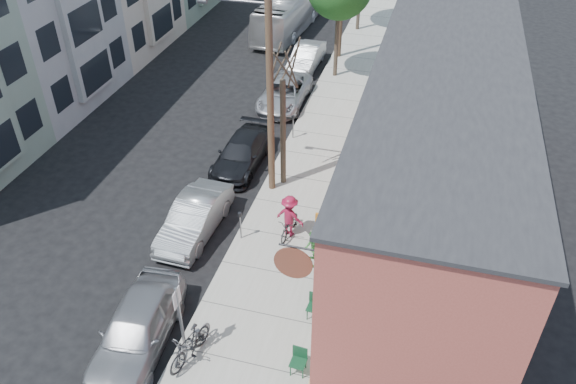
% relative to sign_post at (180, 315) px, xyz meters
% --- Properties ---
extents(ground, '(120.00, 120.00, 0.00)m').
position_rel_sign_post_xyz_m(ground, '(-2.35, 4.09, -1.83)').
color(ground, black).
extents(sidewalk, '(4.50, 58.00, 0.15)m').
position_rel_sign_post_xyz_m(sidewalk, '(1.90, 15.09, -1.76)').
color(sidewalk, '#A8A89C').
rests_on(sidewalk, ground).
extents(cafe_building, '(6.60, 20.20, 6.61)m').
position_rel_sign_post_xyz_m(cafe_building, '(6.64, 9.09, 1.47)').
color(cafe_building, '#B14E41').
rests_on(cafe_building, ground).
extents(sign_post, '(0.07, 0.45, 2.80)m').
position_rel_sign_post_xyz_m(sign_post, '(0.00, 0.00, 0.00)').
color(sign_post, slate).
rests_on(sign_post, sidewalk).
extents(parking_meter_near, '(0.14, 0.14, 1.24)m').
position_rel_sign_post_xyz_m(parking_meter_near, '(-0.10, 5.54, -0.85)').
color(parking_meter_near, slate).
rests_on(parking_meter_near, sidewalk).
extents(parking_meter_far, '(0.14, 0.14, 1.24)m').
position_rel_sign_post_xyz_m(parking_meter_far, '(-0.10, 13.37, -0.85)').
color(parking_meter_far, slate).
rests_on(parking_meter_far, sidewalk).
extents(utility_pole_near, '(3.57, 0.28, 10.00)m').
position_rel_sign_post_xyz_m(utility_pole_near, '(0.04, 9.06, 3.58)').
color(utility_pole_near, '#503A28').
rests_on(utility_pole_near, sidewalk).
extents(tree_bare, '(0.24, 0.24, 4.87)m').
position_rel_sign_post_xyz_m(tree_bare, '(0.45, 9.63, 0.75)').
color(tree_bare, '#44392C').
rests_on(tree_bare, sidewalk).
extents(patio_chair_a, '(0.54, 0.54, 0.88)m').
position_rel_sign_post_xyz_m(patio_chair_a, '(3.53, 2.43, -1.24)').
color(patio_chair_a, '#113C22').
rests_on(patio_chair_a, sidewalk).
extents(patio_chair_b, '(0.53, 0.53, 0.88)m').
position_rel_sign_post_xyz_m(patio_chair_b, '(3.56, 0.20, -1.24)').
color(patio_chair_b, '#113C22').
rests_on(patio_chair_b, sidewalk).
extents(patron_grey, '(0.51, 0.75, 1.98)m').
position_rel_sign_post_xyz_m(patron_grey, '(3.73, 2.45, -0.69)').
color(patron_grey, gray).
rests_on(patron_grey, sidewalk).
extents(patron_green, '(0.78, 0.87, 1.49)m').
position_rel_sign_post_xyz_m(patron_green, '(2.90, 4.84, -0.94)').
color(patron_green, '#32752F').
rests_on(patron_green, sidewalk).
extents(cyclist, '(1.28, 0.93, 1.79)m').
position_rel_sign_post_xyz_m(cyclist, '(1.65, 6.27, -0.79)').
color(cyclist, maroon).
rests_on(cyclist, sidewalk).
extents(cyclist_bike, '(0.76, 1.71, 0.87)m').
position_rel_sign_post_xyz_m(cyclist_bike, '(1.65, 6.27, -1.25)').
color(cyclist_bike, black).
rests_on(cyclist_bike, sidewalk).
extents(parked_bike_a, '(1.01, 2.00, 1.16)m').
position_rel_sign_post_xyz_m(parked_bike_a, '(0.26, -0.17, -1.10)').
color(parked_bike_a, black).
rests_on(parked_bike_a, sidewalk).
extents(parked_bike_b, '(1.02, 1.88, 0.94)m').
position_rel_sign_post_xyz_m(parked_bike_b, '(0.25, 0.06, -1.21)').
color(parked_bike_b, slate).
rests_on(parked_bike_b, sidewalk).
extents(car_0, '(2.32, 4.88, 1.61)m').
position_rel_sign_post_xyz_m(car_0, '(-1.55, -0.02, -1.03)').
color(car_0, gray).
rests_on(car_0, ground).
extents(car_1, '(1.71, 4.49, 1.46)m').
position_rel_sign_post_xyz_m(car_1, '(-2.00, 5.55, -1.10)').
color(car_1, '#A8ADB0').
rests_on(car_1, ground).
extents(car_2, '(1.96, 4.64, 1.34)m').
position_rel_sign_post_xyz_m(car_2, '(-1.81, 10.57, -1.16)').
color(car_2, black).
rests_on(car_2, ground).
extents(car_3, '(2.25, 4.87, 1.35)m').
position_rel_sign_post_xyz_m(car_3, '(-1.55, 16.99, -1.16)').
color(car_3, '#A9ABB1').
rests_on(car_3, ground).
extents(car_4, '(1.61, 4.30, 1.40)m').
position_rel_sign_post_xyz_m(car_4, '(-1.55, 22.04, -1.13)').
color(car_4, '#A1A6A9').
rests_on(car_4, ground).
extents(bus, '(2.98, 10.11, 2.78)m').
position_rel_sign_post_xyz_m(bus, '(-4.21, 28.17, -0.44)').
color(bus, silver).
rests_on(bus, ground).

